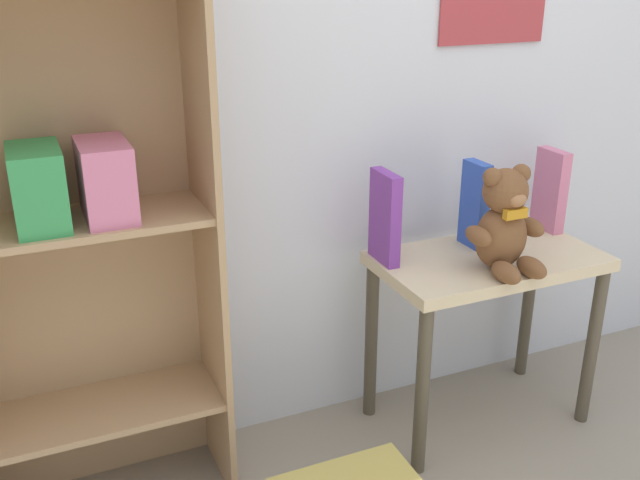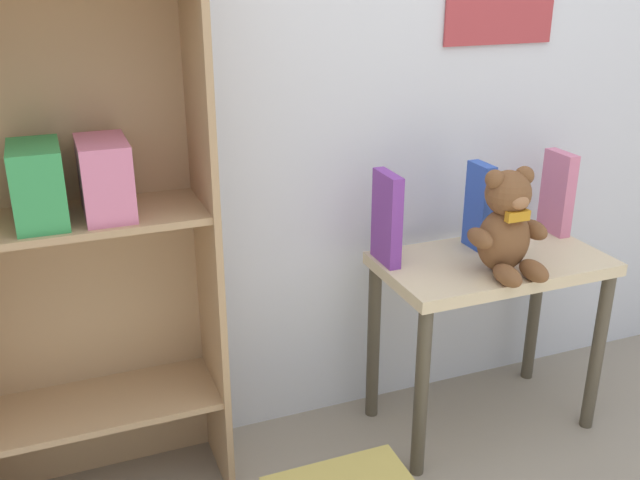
# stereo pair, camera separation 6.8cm
# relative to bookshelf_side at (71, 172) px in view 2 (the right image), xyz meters

# --- Properties ---
(wall_back) EXTENTS (4.80, 0.07, 2.50)m
(wall_back) POSITION_rel_bookshelf_side_xyz_m (0.89, 0.15, 0.33)
(wall_back) COLOR silver
(wall_back) RESTS_ON ground_plane
(bookshelf_side) EXTENTS (0.63, 0.28, 1.62)m
(bookshelf_side) POSITION_rel_bookshelf_side_xyz_m (0.00, 0.00, 0.00)
(bookshelf_side) COLOR tan
(bookshelf_side) RESTS_ON ground_plane
(display_table) EXTENTS (0.67, 0.37, 0.57)m
(display_table) POSITION_rel_bookshelf_side_xyz_m (1.13, -0.12, -0.45)
(display_table) COLOR beige
(display_table) RESTS_ON ground_plane
(teddy_bear) EXTENTS (0.23, 0.21, 0.30)m
(teddy_bear) POSITION_rel_bookshelf_side_xyz_m (1.11, -0.21, -0.21)
(teddy_bear) COLOR brown
(teddy_bear) RESTS_ON display_table
(book_standing_purple) EXTENTS (0.04, 0.13, 0.27)m
(book_standing_purple) POSITION_rel_bookshelf_side_xyz_m (0.83, -0.02, -0.22)
(book_standing_purple) COLOR purple
(book_standing_purple) RESTS_ON display_table
(book_standing_blue) EXTENTS (0.04, 0.10, 0.26)m
(book_standing_blue) POSITION_rel_bookshelf_side_xyz_m (1.13, -0.03, -0.22)
(book_standing_blue) COLOR #2D51B7
(book_standing_blue) RESTS_ON display_table
(book_standing_pink) EXTENTS (0.04, 0.12, 0.26)m
(book_standing_pink) POSITION_rel_bookshelf_side_xyz_m (1.44, -0.00, -0.22)
(book_standing_pink) COLOR #D17093
(book_standing_pink) RESTS_ON display_table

